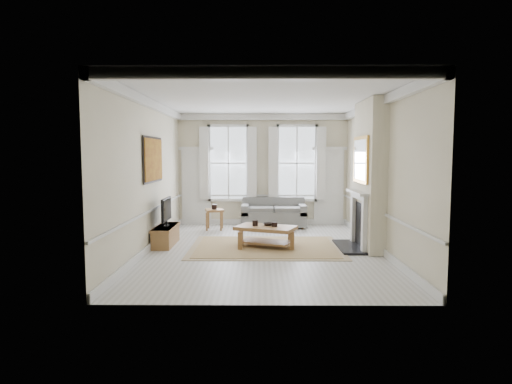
{
  "coord_description": "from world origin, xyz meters",
  "views": [
    {
      "loc": [
        -0.09,
        -9.6,
        2.18
      ],
      "look_at": [
        -0.18,
        0.84,
        1.25
      ],
      "focal_mm": 30.0,
      "sensor_mm": 36.0,
      "label": 1
    }
  ],
  "objects_px": {
    "sofa": "(274,215)",
    "tv_stand": "(166,236)",
    "side_table": "(215,213)",
    "coffee_table": "(266,230)"
  },
  "relations": [
    {
      "from": "coffee_table",
      "to": "sofa",
      "type": "bearing_deg",
      "value": 106.34
    },
    {
      "from": "side_table",
      "to": "coffee_table",
      "type": "relative_size",
      "value": 0.39
    },
    {
      "from": "side_table",
      "to": "tv_stand",
      "type": "bearing_deg",
      "value": -114.11
    },
    {
      "from": "tv_stand",
      "to": "coffee_table",
      "type": "bearing_deg",
      "value": -5.89
    },
    {
      "from": "side_table",
      "to": "tv_stand",
      "type": "xyz_separation_m",
      "value": [
        -0.95,
        -2.12,
        -0.25
      ]
    },
    {
      "from": "coffee_table",
      "to": "tv_stand",
      "type": "relative_size",
      "value": 1.19
    },
    {
      "from": "sofa",
      "to": "tv_stand",
      "type": "height_order",
      "value": "sofa"
    },
    {
      "from": "sofa",
      "to": "tv_stand",
      "type": "distance_m",
      "value": 3.74
    },
    {
      "from": "side_table",
      "to": "sofa",
      "type": "bearing_deg",
      "value": 16.22
    },
    {
      "from": "sofa",
      "to": "tv_stand",
      "type": "xyz_separation_m",
      "value": [
        -2.67,
        -2.62,
        -0.13
      ]
    }
  ]
}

